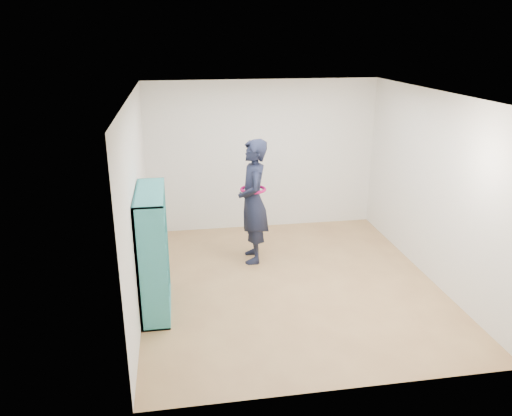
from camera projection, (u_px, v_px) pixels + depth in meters
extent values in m
plane|color=#9A6F46|center=(290.00, 283.00, 6.99)|extent=(4.50, 4.50, 0.00)
plane|color=white|center=(295.00, 94.00, 6.14)|extent=(4.50, 4.50, 0.00)
cube|color=white|center=(137.00, 203.00, 6.26)|extent=(0.02, 4.50, 2.60)
cube|color=white|center=(433.00, 188.00, 6.87)|extent=(0.02, 4.50, 2.60)
cube|color=white|center=(262.00, 156.00, 8.66)|extent=(4.00, 0.02, 2.60)
cube|color=white|center=(350.00, 270.00, 4.47)|extent=(4.00, 0.02, 2.60)
cube|color=teal|center=(152.00, 271.00, 5.62)|extent=(0.34, 0.02, 1.55)
cube|color=teal|center=(155.00, 234.00, 6.67)|extent=(0.34, 0.02, 1.55)
cube|color=teal|center=(157.00, 305.00, 6.40)|extent=(0.34, 1.16, 0.02)
cube|color=teal|center=(149.00, 192.00, 5.90)|extent=(0.34, 1.16, 0.02)
cube|color=teal|center=(140.00, 252.00, 6.12)|extent=(0.02, 1.16, 1.55)
cube|color=teal|center=(153.00, 257.00, 5.97)|extent=(0.31, 0.02, 1.50)
cube|color=teal|center=(154.00, 245.00, 6.32)|extent=(0.31, 0.02, 1.50)
cube|color=teal|center=(155.00, 278.00, 6.27)|extent=(0.31, 1.11, 0.02)
cube|color=teal|center=(153.00, 251.00, 6.15)|extent=(0.31, 1.11, 0.02)
cube|color=teal|center=(151.00, 223.00, 6.02)|extent=(0.31, 1.11, 0.02)
cube|color=beige|center=(158.00, 317.00, 6.03)|extent=(0.21, 0.14, 0.05)
cube|color=black|center=(156.00, 286.00, 5.84)|extent=(0.17, 0.15, 0.21)
cube|color=maroon|center=(154.00, 256.00, 5.71)|extent=(0.17, 0.15, 0.22)
cube|color=silver|center=(152.00, 231.00, 5.66)|extent=(0.21, 0.14, 0.05)
cube|color=navy|center=(159.00, 298.00, 6.31)|extent=(0.17, 0.15, 0.21)
cube|color=brown|center=(157.00, 272.00, 6.18)|extent=(0.17, 0.15, 0.21)
cube|color=#BFB28C|center=(155.00, 248.00, 6.13)|extent=(0.21, 0.14, 0.05)
cube|color=#26594C|center=(153.00, 213.00, 5.93)|extent=(0.17, 0.15, 0.26)
cube|color=beige|center=(160.00, 285.00, 6.65)|extent=(0.17, 0.15, 0.21)
cube|color=black|center=(157.00, 263.00, 6.60)|extent=(0.21, 0.14, 0.05)
cube|color=maroon|center=(156.00, 233.00, 6.40)|extent=(0.17, 0.15, 0.21)
cube|color=silver|center=(154.00, 206.00, 6.28)|extent=(0.17, 0.15, 0.20)
imported|color=black|center=(253.00, 202.00, 7.43)|extent=(0.49, 0.71, 1.88)
torus|color=#A50C51|center=(253.00, 189.00, 7.37)|extent=(0.41, 0.41, 0.04)
cube|color=silver|center=(244.00, 192.00, 7.47)|extent=(0.01, 0.09, 0.13)
cube|color=black|center=(244.00, 192.00, 7.47)|extent=(0.01, 0.09, 0.12)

